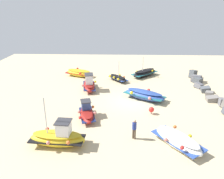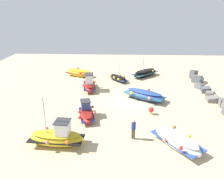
{
  "view_description": "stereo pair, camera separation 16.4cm",
  "coord_description": "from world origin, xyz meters",
  "px_view_note": "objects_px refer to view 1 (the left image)",
  "views": [
    {
      "loc": [
        21.3,
        -1.28,
        9.43
      ],
      "look_at": [
        -0.87,
        -2.06,
        0.9
      ],
      "focal_mm": 35.82,
      "sensor_mm": 36.0,
      "label": 1
    },
    {
      "loc": [
        21.29,
        -1.11,
        9.43
      ],
      "look_at": [
        -0.87,
        -2.06,
        0.9
      ],
      "focal_mm": 35.82,
      "sensor_mm": 36.0,
      "label": 2
    }
  ],
  "objects_px": {
    "fishing_boat_5": "(178,140)",
    "fishing_boat_6": "(145,95)",
    "fishing_boat_4": "(89,84)",
    "mooring_buoy_0": "(151,110)",
    "fishing_boat_3": "(145,73)",
    "person_walking": "(134,128)",
    "fishing_boat_1": "(79,73)",
    "fishing_boat_7": "(58,137)",
    "fishing_boat_2": "(118,78)",
    "fishing_boat_0": "(87,113)"
  },
  "relations": [
    {
      "from": "fishing_boat_6",
      "to": "mooring_buoy_0",
      "type": "xyz_separation_m",
      "value": [
        3.38,
        0.29,
        -0.07
      ]
    },
    {
      "from": "fishing_boat_2",
      "to": "fishing_boat_6",
      "type": "xyz_separation_m",
      "value": [
        5.91,
        2.86,
        0.13
      ]
    },
    {
      "from": "fishing_boat_7",
      "to": "fishing_boat_6",
      "type": "bearing_deg",
      "value": 54.57
    },
    {
      "from": "person_walking",
      "to": "fishing_boat_6",
      "type": "bearing_deg",
      "value": 24.01
    },
    {
      "from": "fishing_boat_6",
      "to": "fishing_boat_4",
      "type": "bearing_deg",
      "value": 9.35
    },
    {
      "from": "person_walking",
      "to": "fishing_boat_3",
      "type": "bearing_deg",
      "value": 26.94
    },
    {
      "from": "fishing_boat_6",
      "to": "mooring_buoy_0",
      "type": "distance_m",
      "value": 3.39
    },
    {
      "from": "fishing_boat_2",
      "to": "fishing_boat_3",
      "type": "relative_size",
      "value": 0.78
    },
    {
      "from": "fishing_boat_2",
      "to": "fishing_boat_5",
      "type": "height_order",
      "value": "fishing_boat_2"
    },
    {
      "from": "fishing_boat_0",
      "to": "person_walking",
      "type": "distance_m",
      "value": 5.07
    },
    {
      "from": "fishing_boat_6",
      "to": "fishing_boat_0",
      "type": "bearing_deg",
      "value": 70.63
    },
    {
      "from": "fishing_boat_7",
      "to": "mooring_buoy_0",
      "type": "xyz_separation_m",
      "value": [
        -5.05,
        7.22,
        -0.19
      ]
    },
    {
      "from": "fishing_boat_1",
      "to": "fishing_boat_6",
      "type": "height_order",
      "value": "fishing_boat_1"
    },
    {
      "from": "fishing_boat_3",
      "to": "fishing_boat_1",
      "type": "bearing_deg",
      "value": 139.16
    },
    {
      "from": "fishing_boat_2",
      "to": "fishing_boat_5",
      "type": "bearing_deg",
      "value": 158.12
    },
    {
      "from": "fishing_boat_2",
      "to": "fishing_boat_1",
      "type": "bearing_deg",
      "value": 33.13
    },
    {
      "from": "fishing_boat_4",
      "to": "person_walking",
      "type": "bearing_deg",
      "value": 15.55
    },
    {
      "from": "person_walking",
      "to": "mooring_buoy_0",
      "type": "distance_m",
      "value": 4.48
    },
    {
      "from": "fishing_boat_6",
      "to": "mooring_buoy_0",
      "type": "relative_size",
      "value": 6.79
    },
    {
      "from": "fishing_boat_0",
      "to": "fishing_boat_6",
      "type": "distance_m",
      "value": 6.99
    },
    {
      "from": "fishing_boat_5",
      "to": "mooring_buoy_0",
      "type": "distance_m",
      "value": 5.03
    },
    {
      "from": "fishing_boat_2",
      "to": "fishing_boat_5",
      "type": "distance_m",
      "value": 14.82
    },
    {
      "from": "fishing_boat_0",
      "to": "fishing_boat_7",
      "type": "relative_size",
      "value": 0.83
    },
    {
      "from": "fishing_boat_6",
      "to": "person_walking",
      "type": "height_order",
      "value": "person_walking"
    },
    {
      "from": "fishing_boat_1",
      "to": "fishing_boat_4",
      "type": "bearing_deg",
      "value": -45.82
    },
    {
      "from": "fishing_boat_2",
      "to": "fishing_boat_6",
      "type": "distance_m",
      "value": 6.56
    },
    {
      "from": "fishing_boat_1",
      "to": "fishing_boat_3",
      "type": "relative_size",
      "value": 1.02
    },
    {
      "from": "fishing_boat_4",
      "to": "mooring_buoy_0",
      "type": "height_order",
      "value": "fishing_boat_4"
    },
    {
      "from": "fishing_boat_0",
      "to": "fishing_boat_5",
      "type": "bearing_deg",
      "value": -134.09
    },
    {
      "from": "fishing_boat_5",
      "to": "fishing_boat_6",
      "type": "height_order",
      "value": "fishing_boat_6"
    },
    {
      "from": "fishing_boat_3",
      "to": "fishing_boat_7",
      "type": "bearing_deg",
      "value": -158.14
    },
    {
      "from": "fishing_boat_2",
      "to": "person_walking",
      "type": "relative_size",
      "value": 1.97
    },
    {
      "from": "fishing_boat_3",
      "to": "fishing_boat_5",
      "type": "height_order",
      "value": "fishing_boat_3"
    },
    {
      "from": "fishing_boat_1",
      "to": "fishing_boat_7",
      "type": "bearing_deg",
      "value": -63.66
    },
    {
      "from": "fishing_boat_5",
      "to": "fishing_boat_2",
      "type": "bearing_deg",
      "value": 162.04
    },
    {
      "from": "fishing_boat_1",
      "to": "fishing_boat_5",
      "type": "relative_size",
      "value": 0.98
    },
    {
      "from": "fishing_boat_4",
      "to": "mooring_buoy_0",
      "type": "distance_m",
      "value": 8.83
    },
    {
      "from": "fishing_boat_0",
      "to": "person_walking",
      "type": "height_order",
      "value": "person_walking"
    },
    {
      "from": "fishing_boat_3",
      "to": "fishing_boat_4",
      "type": "xyz_separation_m",
      "value": [
        5.35,
        -6.99,
        0.14
      ]
    },
    {
      "from": "fishing_boat_4",
      "to": "mooring_buoy_0",
      "type": "relative_size",
      "value": 5.52
    },
    {
      "from": "fishing_boat_7",
      "to": "fishing_boat_0",
      "type": "bearing_deg",
      "value": 74.56
    },
    {
      "from": "fishing_boat_0",
      "to": "fishing_boat_2",
      "type": "bearing_deg",
      "value": -29.11
    },
    {
      "from": "fishing_boat_4",
      "to": "fishing_boat_5",
      "type": "xyz_separation_m",
      "value": [
        10.89,
        7.68,
        -0.17
      ]
    },
    {
      "from": "fishing_boat_1",
      "to": "fishing_boat_2",
      "type": "height_order",
      "value": "fishing_boat_2"
    },
    {
      "from": "fishing_boat_4",
      "to": "fishing_boat_6",
      "type": "height_order",
      "value": "fishing_boat_4"
    },
    {
      "from": "fishing_boat_1",
      "to": "person_walking",
      "type": "height_order",
      "value": "person_walking"
    },
    {
      "from": "fishing_boat_0",
      "to": "person_walking",
      "type": "xyz_separation_m",
      "value": [
        3.12,
        3.97,
        0.42
      ]
    },
    {
      "from": "fishing_boat_0",
      "to": "fishing_boat_5",
      "type": "relative_size",
      "value": 0.82
    },
    {
      "from": "fishing_boat_3",
      "to": "mooring_buoy_0",
      "type": "height_order",
      "value": "fishing_boat_3"
    },
    {
      "from": "fishing_boat_2",
      "to": "fishing_boat_6",
      "type": "height_order",
      "value": "fishing_boat_2"
    }
  ]
}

